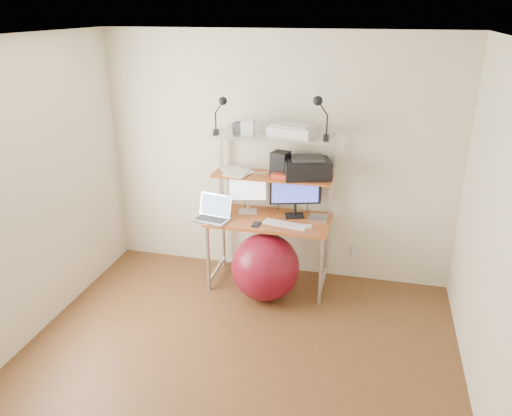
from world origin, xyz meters
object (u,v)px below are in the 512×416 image
(monitor_black, at_px, (295,192))
(laptop, at_px, (214,214))
(exercise_ball, at_px, (265,267))
(monitor_silver, at_px, (248,190))
(printer, at_px, (307,168))

(monitor_black, distance_m, laptop, 0.84)
(monitor_black, relative_size, exercise_ball, 0.77)
(monitor_silver, xyz_separation_m, printer, (0.59, 0.01, 0.27))
(monitor_silver, height_order, laptop, monitor_silver)
(exercise_ball, bearing_deg, monitor_silver, 125.45)
(laptop, distance_m, printer, 1.02)
(printer, height_order, exercise_ball, printer)
(monitor_black, bearing_deg, exercise_ball, -135.28)
(printer, bearing_deg, monitor_black, 161.84)
(monitor_silver, xyz_separation_m, laptop, (-0.29, -0.26, -0.19))
(monitor_silver, bearing_deg, laptop, -152.48)
(laptop, height_order, printer, printer)
(monitor_silver, relative_size, printer, 0.89)
(exercise_ball, bearing_deg, printer, 50.09)
(monitor_black, relative_size, laptop, 1.31)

